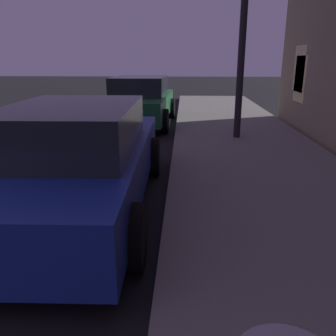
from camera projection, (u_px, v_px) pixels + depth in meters
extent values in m
cube|color=navy|center=(80.00, 168.00, 4.65)|extent=(1.83, 4.63, 0.64)
cube|color=#1E2328|center=(72.00, 128.00, 4.28)|extent=(1.57, 2.30, 0.56)
cylinder|color=black|center=(54.00, 156.00, 6.10)|extent=(0.23, 0.66, 0.66)
cylinder|color=black|center=(153.00, 157.00, 6.06)|extent=(0.23, 0.66, 0.66)
cylinder|color=black|center=(133.00, 236.00, 3.35)|extent=(0.23, 0.66, 0.66)
cube|color=#19592D|center=(140.00, 106.00, 10.70)|extent=(1.90, 4.27, 0.64)
cube|color=#1E2328|center=(140.00, 86.00, 10.60)|extent=(1.61, 2.10, 0.56)
cylinder|color=black|center=(121.00, 107.00, 12.08)|extent=(0.24, 0.67, 0.66)
cylinder|color=black|center=(171.00, 108.00, 11.94)|extent=(0.24, 0.67, 0.66)
cylinder|color=black|center=(101.00, 120.00, 9.60)|extent=(0.24, 0.67, 0.66)
cylinder|color=black|center=(164.00, 121.00, 9.46)|extent=(0.24, 0.67, 0.66)
cylinder|color=black|center=(244.00, 18.00, 7.60)|extent=(0.16, 0.16, 5.31)
cube|color=#F2D17F|center=(301.00, 79.00, 9.25)|extent=(0.06, 0.90, 1.20)
cube|color=#F2D17F|center=(300.00, 69.00, 9.32)|extent=(0.06, 0.90, 1.20)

